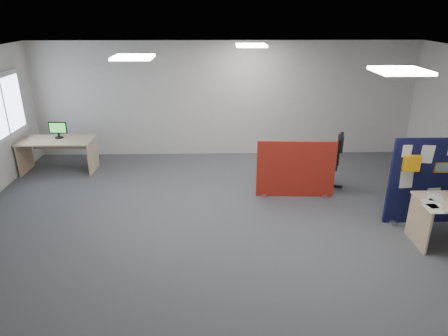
{
  "coord_description": "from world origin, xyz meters",
  "views": [
    {
      "loc": [
        -0.26,
        -5.86,
        3.38
      ],
      "look_at": [
        -0.11,
        0.05,
        1.0
      ],
      "focal_mm": 32.0,
      "sensor_mm": 36.0,
      "label": 1
    }
  ],
  "objects_px": {
    "navy_divider": "(442,181)",
    "red_divider": "(296,170)",
    "second_desk": "(58,147)",
    "monitor_second": "(58,129)",
    "office_chair": "(332,158)"
  },
  "relations": [
    {
      "from": "red_divider",
      "to": "office_chair",
      "type": "relative_size",
      "value": 1.34
    },
    {
      "from": "red_divider",
      "to": "office_chair",
      "type": "xyz_separation_m",
      "value": [
        0.78,
        0.38,
        0.09
      ]
    },
    {
      "from": "second_desk",
      "to": "monitor_second",
      "type": "xyz_separation_m",
      "value": [
        0.03,
        0.08,
        0.38
      ]
    },
    {
      "from": "navy_divider",
      "to": "second_desk",
      "type": "bearing_deg",
      "value": 160.87
    },
    {
      "from": "office_chair",
      "to": "red_divider",
      "type": "bearing_deg",
      "value": -137.39
    },
    {
      "from": "second_desk",
      "to": "office_chair",
      "type": "height_order",
      "value": "office_chair"
    },
    {
      "from": "navy_divider",
      "to": "red_divider",
      "type": "bearing_deg",
      "value": 154.54
    },
    {
      "from": "office_chair",
      "to": "navy_divider",
      "type": "bearing_deg",
      "value": -28.43
    },
    {
      "from": "navy_divider",
      "to": "red_divider",
      "type": "relative_size",
      "value": 1.23
    },
    {
      "from": "navy_divider",
      "to": "monitor_second",
      "type": "bearing_deg",
      "value": 160.26
    },
    {
      "from": "red_divider",
      "to": "monitor_second",
      "type": "height_order",
      "value": "red_divider"
    },
    {
      "from": "red_divider",
      "to": "office_chair",
      "type": "distance_m",
      "value": 0.87
    },
    {
      "from": "navy_divider",
      "to": "monitor_second",
      "type": "relative_size",
      "value": 4.58
    },
    {
      "from": "navy_divider",
      "to": "office_chair",
      "type": "relative_size",
      "value": 1.64
    },
    {
      "from": "second_desk",
      "to": "office_chair",
      "type": "relative_size",
      "value": 1.4
    }
  ]
}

